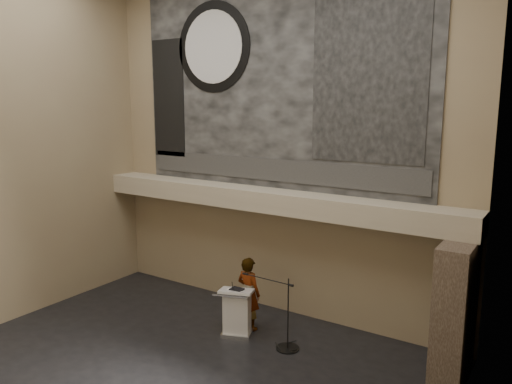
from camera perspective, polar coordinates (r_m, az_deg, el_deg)
The scene contains 19 objects.
floor at distance 10.62m, azimuth -10.12°, elevation -19.99°, with size 10.00×10.00×0.00m, color black.
wall_back at distance 12.41m, azimuth 2.03°, elevation 5.33°, with size 10.00×0.02×8.50m, color #887256.
wall_left at distance 13.21m, azimuth -26.79°, elevation 4.53°, with size 0.02×8.00×8.50m, color #887256.
wall_right at distance 6.81m, azimuth 20.88°, elevation 0.46°, with size 0.02×8.00×8.50m, color #887256.
soffit at distance 12.26m, azimuth 1.03°, elevation -0.87°, with size 10.00×0.80×0.50m, color tan.
sprinkler_left at distance 13.18m, azimuth -4.99°, elevation -1.35°, with size 0.04×0.04×0.06m, color #B2893D.
sprinkler_right at distance 11.40m, azimuth 9.00°, elevation -3.30°, with size 0.04×0.04×0.06m, color #B2893D.
banner at distance 12.34m, azimuth 2.00°, elevation 12.04°, with size 8.00×0.05×5.00m, color black.
banner_text_strip at distance 12.42m, azimuth 1.85°, elevation 2.55°, with size 7.76×0.02×0.55m, color #2C2C2C.
banner_clock_rim at distance 13.40m, azimuth -4.93°, elevation 16.17°, with size 2.30×2.30×0.02m, color black.
banner_clock_face at distance 13.38m, azimuth -4.98°, elevation 16.18°, with size 1.84×1.84×0.02m, color silver.
banner_building_print at distance 11.25m, azimuth 12.66°, elevation 12.47°, with size 2.60×0.02×3.60m, color black.
banner_brick_print at distance 14.37m, azimuth -9.96°, elevation 10.47°, with size 1.10×0.02×3.20m, color black.
stone_pier at distance 10.66m, azimuth 21.77°, elevation -12.39°, with size 0.60×1.40×2.70m, color #403227.
lectern at distance 11.81m, azimuth -2.18°, elevation -13.55°, with size 0.90×0.77×1.14m.
binder at distance 11.56m, azimuth -2.22°, elevation -11.06°, with size 0.29×0.23×0.04m, color black.
papers at distance 11.59m, azimuth -2.72°, elevation -11.08°, with size 0.23×0.32×0.01m, color white.
speaker_person at distance 11.98m, azimuth -0.84°, elevation -11.50°, with size 0.64×0.42×1.75m, color silver.
mic_stand at distance 11.36m, azimuth 3.46°, elevation -16.32°, with size 1.47×0.52×1.61m.
Camera 1 is at (6.41, -6.57, 5.35)m, focal length 35.00 mm.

